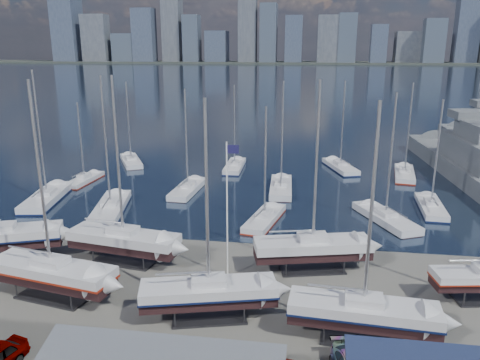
# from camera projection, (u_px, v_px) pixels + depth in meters

# --- Properties ---
(ground) EXTENTS (1400.00, 1400.00, 0.00)m
(ground) POSITION_uv_depth(u_px,v_px,m) (214.00, 292.00, 37.14)
(ground) COLOR #605E59
(ground) RESTS_ON ground
(water) EXTENTS (1400.00, 600.00, 0.40)m
(water) POSITION_uv_depth(u_px,v_px,m) (301.00, 76.00, 332.28)
(water) COLOR #1A2B3C
(water) RESTS_ON ground
(far_shore) EXTENTS (1400.00, 80.00, 2.20)m
(far_shore) POSITION_uv_depth(u_px,v_px,m) (305.00, 63.00, 579.44)
(far_shore) COLOR #2D332D
(far_shore) RESTS_ON ground
(skyline) EXTENTS (639.14, 43.80, 107.69)m
(skyline) POSITION_uv_depth(u_px,v_px,m) (300.00, 31.00, 564.27)
(skyline) COLOR #475166
(skyline) RESTS_ON far_shore
(sailboat_cradle_0) EXTENTS (10.96, 6.63, 17.05)m
(sailboat_cradle_0) POSITION_uv_depth(u_px,v_px,m) (1.00, 237.00, 42.50)
(sailboat_cradle_0) COLOR #2D2D33
(sailboat_cradle_0) RESTS_ON ground
(sailboat_cradle_1) EXTENTS (10.70, 4.80, 16.66)m
(sailboat_cradle_1) POSITION_uv_depth(u_px,v_px,m) (52.00, 273.00, 35.84)
(sailboat_cradle_1) COLOR #2D2D33
(sailboat_cradle_1) RESTS_ON ground
(sailboat_cradle_2) EXTENTS (10.53, 4.46, 16.60)m
(sailboat_cradle_2) POSITION_uv_depth(u_px,v_px,m) (124.00, 240.00, 41.92)
(sailboat_cradle_2) COLOR #2D2D33
(sailboat_cradle_2) RESTS_ON ground
(sailboat_cradle_3) EXTENTS (10.07, 5.09, 15.70)m
(sailboat_cradle_3) POSITION_uv_depth(u_px,v_px,m) (209.00, 292.00, 33.05)
(sailboat_cradle_3) COLOR #2D2D33
(sailboat_cradle_3) RESTS_ON ground
(sailboat_cradle_4) EXTENTS (10.42, 5.14, 16.36)m
(sailboat_cradle_4) POSITION_uv_depth(u_px,v_px,m) (313.00, 248.00, 40.37)
(sailboat_cradle_4) COLOR #2D2D33
(sailboat_cradle_4) RESTS_ON ground
(sailboat_cradle_5) EXTENTS (9.95, 3.44, 15.82)m
(sailboat_cradle_5) POSITION_uv_depth(u_px,v_px,m) (363.00, 312.00, 30.54)
(sailboat_cradle_5) COLOR #2D2D33
(sailboat_cradle_5) RESTS_ON ground
(sailboat_moored_0) EXTENTS (5.12, 11.77, 17.03)m
(sailboat_moored_0) POSITION_uv_depth(u_px,v_px,m) (47.00, 199.00, 59.08)
(sailboat_moored_0) COLOR black
(sailboat_moored_0) RESTS_ON water
(sailboat_moored_1) EXTENTS (2.73, 8.16, 12.01)m
(sailboat_moored_1) POSITION_uv_depth(u_px,v_px,m) (84.00, 180.00, 67.40)
(sailboat_moored_1) COLOR black
(sailboat_moored_1) RESTS_ON water
(sailboat_moored_2) EXTENTS (6.78, 9.51, 14.17)m
(sailboat_moored_2) POSITION_uv_depth(u_px,v_px,m) (131.00, 162.00, 78.21)
(sailboat_moored_2) COLOR black
(sailboat_moored_2) RESTS_ON water
(sailboat_moored_3) EXTENTS (5.39, 11.50, 16.59)m
(sailboat_moored_3) POSITION_uv_depth(u_px,v_px,m) (111.00, 209.00, 55.30)
(sailboat_moored_3) COLOR black
(sailboat_moored_3) RESTS_ON water
(sailboat_moored_4) EXTENTS (3.21, 9.66, 14.38)m
(sailboat_moored_4) POSITION_uv_depth(u_px,v_px,m) (188.00, 190.00, 62.87)
(sailboat_moored_4) COLOR black
(sailboat_moored_4) RESTS_ON water
(sailboat_moored_5) EXTENTS (2.77, 9.34, 13.90)m
(sailboat_moored_5) POSITION_uv_depth(u_px,v_px,m) (235.00, 167.00, 74.87)
(sailboat_moored_5) COLOR black
(sailboat_moored_5) RESTS_ON water
(sailboat_moored_6) EXTENTS (4.33, 9.35, 13.48)m
(sailboat_moored_6) POSITION_uv_depth(u_px,v_px,m) (265.00, 220.00, 51.96)
(sailboat_moored_6) COLOR black
(sailboat_moored_6) RESTS_ON water
(sailboat_moored_7) EXTENTS (3.30, 10.29, 15.36)m
(sailboat_moored_7) POSITION_uv_depth(u_px,v_px,m) (281.00, 189.00, 63.38)
(sailboat_moored_7) COLOR black
(sailboat_moored_7) RESTS_ON water
(sailboat_moored_8) EXTENTS (5.67, 10.13, 14.60)m
(sailboat_moored_8) POSITION_uv_depth(u_px,v_px,m) (340.00, 168.00, 74.57)
(sailboat_moored_8) COLOR black
(sailboat_moored_8) RESTS_ON water
(sailboat_moored_9) EXTENTS (6.68, 10.16, 14.97)m
(sailboat_moored_9) POSITION_uv_depth(u_px,v_px,m) (385.00, 219.00, 52.07)
(sailboat_moored_9) COLOR black
(sailboat_moored_9) RESTS_ON water
(sailboat_moored_10) EXTENTS (3.14, 9.34, 13.76)m
(sailboat_moored_10) POSITION_uv_depth(u_px,v_px,m) (431.00, 208.00, 55.78)
(sailboat_moored_10) COLOR black
(sailboat_moored_10) RESTS_ON water
(sailboat_moored_11) EXTENTS (4.15, 10.08, 14.62)m
(sailboat_moored_11) POSITION_uv_depth(u_px,v_px,m) (404.00, 175.00, 70.36)
(sailboat_moored_11) COLOR black
(sailboat_moored_11) RESTS_ON water
(naval_ship_east) EXTENTS (10.69, 47.36, 18.23)m
(naval_ship_east) POSITION_uv_depth(u_px,v_px,m) (476.00, 170.00, 67.85)
(naval_ship_east) COLOR slate
(naval_ship_east) RESTS_ON water
(flagpole) EXTENTS (1.03, 0.12, 11.65)m
(flagpole) POSITION_uv_depth(u_px,v_px,m) (228.00, 202.00, 37.83)
(flagpole) COLOR white
(flagpole) RESTS_ON ground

